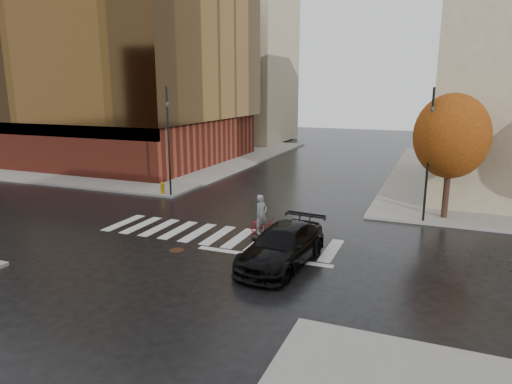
% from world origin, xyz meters
% --- Properties ---
extents(ground, '(120.00, 120.00, 0.00)m').
position_xyz_m(ground, '(0.00, 0.00, 0.00)').
color(ground, black).
rests_on(ground, ground).
extents(sidewalk_nw, '(30.00, 30.00, 0.15)m').
position_xyz_m(sidewalk_nw, '(-21.00, 21.00, 0.07)').
color(sidewalk_nw, gray).
rests_on(sidewalk_nw, ground).
extents(crosswalk, '(12.00, 3.00, 0.01)m').
position_xyz_m(crosswalk, '(0.00, 0.50, 0.01)').
color(crosswalk, silver).
rests_on(crosswalk, ground).
extents(office_glass, '(27.00, 19.00, 16.00)m').
position_xyz_m(office_glass, '(-22.00, 17.99, 8.28)').
color(office_glass, maroon).
rests_on(office_glass, sidewalk_nw).
extents(building_nw_far, '(14.00, 12.00, 20.00)m').
position_xyz_m(building_nw_far, '(-16.00, 37.00, 10.15)').
color(building_nw_far, tan).
rests_on(building_nw_far, sidewalk_nw).
extents(tree_ne_a, '(3.80, 3.80, 6.50)m').
position_xyz_m(tree_ne_a, '(10.00, 7.40, 4.46)').
color(tree_ne_a, black).
rests_on(tree_ne_a, sidewalk_ne).
extents(sedan, '(2.67, 5.50, 1.54)m').
position_xyz_m(sedan, '(4.01, -1.80, 0.77)').
color(sedan, black).
rests_on(sedan, ground).
extents(cyclist, '(1.85, 1.25, 2.00)m').
position_xyz_m(cyclist, '(1.99, 1.27, 0.68)').
color(cyclist, maroon).
rests_on(cyclist, ground).
extents(traffic_light_nw, '(0.19, 0.17, 6.82)m').
position_xyz_m(traffic_light_nw, '(-6.30, 6.30, 3.98)').
color(traffic_light_nw, black).
rests_on(traffic_light_nw, sidewalk_nw).
extents(traffic_light_ne, '(0.17, 0.20, 6.78)m').
position_xyz_m(traffic_light_ne, '(9.00, 6.30, 3.96)').
color(traffic_light_ne, black).
rests_on(traffic_light_ne, sidewalk_ne).
extents(fire_hydrant, '(0.27, 0.27, 0.76)m').
position_xyz_m(fire_hydrant, '(-7.04, 6.50, 0.57)').
color(fire_hydrant, '#BA870A').
rests_on(fire_hydrant, sidewalk_nw).
extents(manhole, '(0.76, 0.76, 0.01)m').
position_xyz_m(manhole, '(-0.74, -2.00, 0.01)').
color(manhole, '#4A2C1A').
rests_on(manhole, ground).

